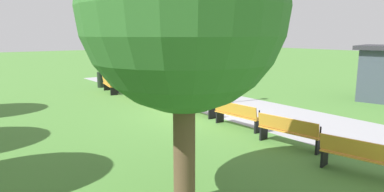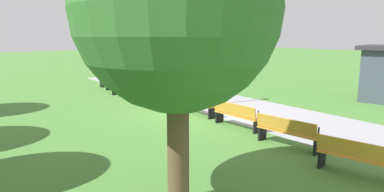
{
  "view_description": "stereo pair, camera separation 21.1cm",
  "coord_description": "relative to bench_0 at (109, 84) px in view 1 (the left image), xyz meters",
  "views": [
    {
      "loc": [
        10.64,
        -8.33,
        3.23
      ],
      "look_at": [
        -0.0,
        -0.32,
        0.8
      ],
      "focal_mm": 31.65,
      "sensor_mm": 36.0,
      "label": 1
    },
    {
      "loc": [
        10.77,
        -8.16,
        3.23
      ],
      "look_at": [
        -0.0,
        -0.32,
        0.8
      ],
      "focal_mm": 31.65,
      "sensor_mm": 36.0,
      "label": 2
    }
  ],
  "objects": [
    {
      "name": "ground_plane",
      "position": [
        7.13,
        0.78,
        -0.48
      ],
      "size": [
        120.0,
        120.0,
        0.0
      ],
      "primitive_type": "plane",
      "color": "#477A33"
    },
    {
      "name": "bench_5",
      "position": [
        11.9,
        0.4,
        0.0
      ],
      "size": [
        1.96,
        0.72,
        0.89
      ],
      "rotation": [
        0.0,
        0.0,
        0.13
      ],
      "color": "orange",
      "rests_on": "ground"
    },
    {
      "name": "person_seated",
      "position": [
        0.24,
        0.1,
        0.16
      ],
      "size": [
        0.4,
        0.57,
        1.2
      ],
      "rotation": [
        0.0,
        0.0,
        -0.2
      ],
      "color": "black",
      "rests_on": "ground"
    },
    {
      "name": "bench_2",
      "position": [
        4.74,
        0.63,
        0.0
      ],
      "size": [
        1.94,
        0.6,
        0.89
      ],
      "rotation": [
        0.0,
        0.0,
        -0.07
      ],
      "color": "orange",
      "rests_on": "ground"
    },
    {
      "name": "bench_0",
      "position": [
        0.0,
        0.0,
        0.0
      ],
      "size": [
        1.97,
        0.84,
        0.89
      ],
      "rotation": [
        0.0,
        0.0,
        -0.2
      ],
      "color": "orange",
      "rests_on": "ground"
    },
    {
      "name": "lamp_post",
      "position": [
        5.94,
        2.32,
        2.14
      ],
      "size": [
        0.32,
        0.32,
        3.73
      ],
      "color": "black",
      "rests_on": "ground"
    },
    {
      "name": "bench_1",
      "position": [
        2.36,
        0.4,
        0.0
      ],
      "size": [
        1.96,
        0.72,
        0.89
      ],
      "rotation": [
        0.0,
        0.0,
        -0.13
      ],
      "color": "orange",
      "rests_on": "ground"
    },
    {
      "name": "tree_1",
      "position": [
        12.84,
        -4.02,
        3.17
      ],
      "size": [
        3.67,
        3.67,
        5.51
      ],
      "color": "brown",
      "rests_on": "ground"
    },
    {
      "name": "path_paving",
      "position": [
        7.13,
        3.1,
        -0.48
      ],
      "size": [
        28.72,
        4.08,
        0.01
      ],
      "primitive_type": "cube",
      "color": "#939399",
      "rests_on": "ground"
    },
    {
      "name": "bench_4",
      "position": [
        9.52,
        0.63,
        0.0
      ],
      "size": [
        1.94,
        0.6,
        0.89
      ],
      "rotation": [
        0.0,
        0.0,
        0.07
      ],
      "color": "orange",
      "rests_on": "ground"
    },
    {
      "name": "trash_bin",
      "position": [
        -2.17,
        0.4,
        -0.0
      ],
      "size": [
        0.41,
        0.41,
        0.95
      ],
      "primitive_type": "cylinder",
      "color": "black",
      "rests_on": "ground"
    },
    {
      "name": "bench_6",
      "position": [
        14.26,
        0.0,
        0.0
      ],
      "size": [
        1.97,
        0.84,
        0.89
      ],
      "rotation": [
        0.0,
        0.0,
        0.2
      ],
      "color": "orange",
      "rests_on": "ground"
    },
    {
      "name": "bench_3",
      "position": [
        7.13,
        0.71,
        0.0
      ],
      "size": [
        1.91,
        0.47,
        0.89
      ],
      "color": "orange",
      "rests_on": "ground"
    }
  ]
}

